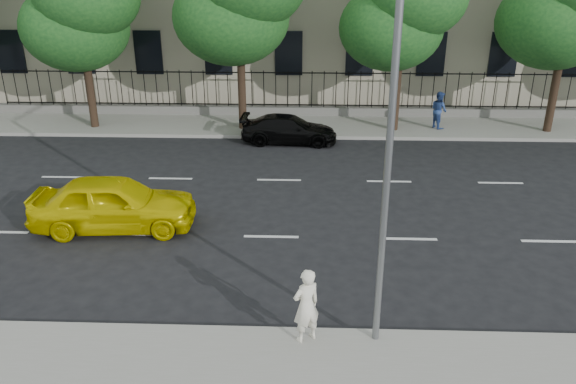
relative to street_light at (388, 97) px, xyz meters
name	(u,v)px	position (x,y,z in m)	size (l,w,h in m)	color
ground	(265,283)	(-2.50, 1.77, -5.15)	(120.00, 120.00, 0.00)	black
far_sidewalk	(286,125)	(-2.50, 15.77, -5.07)	(60.00, 4.00, 0.15)	gray
lane_markings	(276,205)	(-2.50, 6.52, -5.14)	(49.60, 4.62, 0.01)	silver
iron_fence	(288,105)	(-2.50, 17.47, -4.50)	(30.00, 0.50, 2.20)	slate
street_light	(388,97)	(0.00, 0.00, 0.00)	(0.25, 3.32, 8.05)	slate
tree_d	(404,0)	(2.54, 15.13, 0.69)	(5.34, 4.94, 8.84)	#382619
yellow_taxi	(114,203)	(-7.18, 4.69, -4.33)	(1.92, 4.78, 1.63)	#DECB03
black_sedan	(289,129)	(-2.30, 13.27, -4.54)	(1.69, 4.16, 1.21)	black
woman_near	(306,306)	(-1.46, -0.63, -4.17)	(0.61, 0.40, 1.67)	white
pedestrian_far	(439,110)	(4.57, 15.32, -4.15)	(0.83, 0.64, 1.70)	#2B4687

